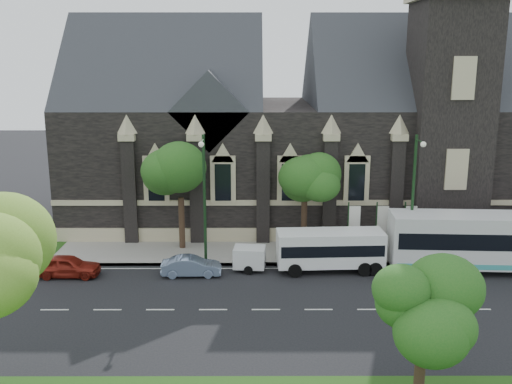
{
  "coord_description": "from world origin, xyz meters",
  "views": [
    {
      "loc": [
        -0.64,
        -30.47,
        14.13
      ],
      "look_at": [
        -0.55,
        6.0,
        5.45
      ],
      "focal_mm": 40.7,
      "sensor_mm": 36.0,
      "label": 1
    }
  ],
  "objects_px": {
    "street_lamp_mid": "(204,193)",
    "box_trailer": "(250,257)",
    "tree_park_east": "(428,303)",
    "shuttle_bus": "(330,248)",
    "tree_walk_right": "(308,172)",
    "tree_walk_left": "(183,173)",
    "car_far_red": "(68,266)",
    "street_lamp_near": "(414,193)",
    "banner_flag_right": "(408,224)",
    "tour_coach": "(492,241)",
    "banner_flag_center": "(380,224)",
    "banner_flag_left": "(352,224)",
    "sedan": "(191,266)"
  },
  "relations": [
    {
      "from": "banner_flag_left",
      "to": "tour_coach",
      "type": "distance_m",
      "value": 9.3
    },
    {
      "from": "tour_coach",
      "to": "tree_walk_right",
      "type": "bearing_deg",
      "value": 161.66
    },
    {
      "from": "banner_flag_left",
      "to": "banner_flag_right",
      "type": "xyz_separation_m",
      "value": [
        4.0,
        0.0,
        0.0
      ]
    },
    {
      "from": "shuttle_bus",
      "to": "box_trailer",
      "type": "bearing_deg",
      "value": 176.56
    },
    {
      "from": "tree_park_east",
      "to": "car_far_red",
      "type": "distance_m",
      "value": 24.17
    },
    {
      "from": "tree_walk_right",
      "to": "street_lamp_near",
      "type": "distance_m",
      "value": 7.72
    },
    {
      "from": "banner_flag_left",
      "to": "shuttle_bus",
      "type": "xyz_separation_m",
      "value": [
        -1.87,
        -2.85,
        -0.8
      ]
    },
    {
      "from": "tree_walk_left",
      "to": "street_lamp_mid",
      "type": "bearing_deg",
      "value": -63.53
    },
    {
      "from": "tree_park_east",
      "to": "banner_flag_left",
      "type": "distance_m",
      "value": 18.46
    },
    {
      "from": "street_lamp_near",
      "to": "banner_flag_left",
      "type": "distance_m",
      "value": 4.99
    },
    {
      "from": "banner_flag_right",
      "to": "tour_coach",
      "type": "distance_m",
      "value": 5.66
    },
    {
      "from": "car_far_red",
      "to": "tree_walk_right",
      "type": "bearing_deg",
      "value": -69.5
    },
    {
      "from": "tour_coach",
      "to": "car_far_red",
      "type": "height_order",
      "value": "tour_coach"
    },
    {
      "from": "shuttle_bus",
      "to": "tree_park_east",
      "type": "bearing_deg",
      "value": -86.4
    },
    {
      "from": "banner_flag_center",
      "to": "tour_coach",
      "type": "xyz_separation_m",
      "value": [
        6.81,
        -2.98,
        -0.27
      ]
    },
    {
      "from": "tree_walk_left",
      "to": "banner_flag_center",
      "type": "distance_m",
      "value": 14.58
    },
    {
      "from": "tree_walk_left",
      "to": "box_trailer",
      "type": "xyz_separation_m",
      "value": [
        4.82,
        -4.5,
        -4.82
      ]
    },
    {
      "from": "box_trailer",
      "to": "car_far_red",
      "type": "bearing_deg",
      "value": -169.38
    },
    {
      "from": "tour_coach",
      "to": "street_lamp_near",
      "type": "bearing_deg",
      "value": 171.32
    },
    {
      "from": "street_lamp_near",
      "to": "banner_flag_right",
      "type": "height_order",
      "value": "street_lamp_near"
    },
    {
      "from": "banner_flag_left",
      "to": "tour_coach",
      "type": "bearing_deg",
      "value": -18.68
    },
    {
      "from": "street_lamp_mid",
      "to": "tree_walk_right",
      "type": "bearing_deg",
      "value": 26.65
    },
    {
      "from": "tree_walk_left",
      "to": "banner_flag_right",
      "type": "relative_size",
      "value": 1.91
    },
    {
      "from": "shuttle_bus",
      "to": "tree_walk_left",
      "type": "bearing_deg",
      "value": 153.07
    },
    {
      "from": "tree_park_east",
      "to": "street_lamp_mid",
      "type": "xyz_separation_m",
      "value": [
        -10.18,
        16.42,
        0.49
      ]
    },
    {
      "from": "box_trailer",
      "to": "sedan",
      "type": "relative_size",
      "value": 0.79
    },
    {
      "from": "tree_park_east",
      "to": "street_lamp_mid",
      "type": "distance_m",
      "value": 19.32
    },
    {
      "from": "tree_walk_left",
      "to": "box_trailer",
      "type": "distance_m",
      "value": 8.17
    },
    {
      "from": "car_far_red",
      "to": "tree_walk_left",
      "type": "bearing_deg",
      "value": -50.22
    },
    {
      "from": "tree_walk_right",
      "to": "tree_walk_left",
      "type": "bearing_deg",
      "value": -179.94
    },
    {
      "from": "street_lamp_mid",
      "to": "box_trailer",
      "type": "height_order",
      "value": "street_lamp_mid"
    },
    {
      "from": "street_lamp_mid",
      "to": "banner_flag_right",
      "type": "distance_m",
      "value": 14.67
    },
    {
      "from": "banner_flag_left",
      "to": "banner_flag_right",
      "type": "relative_size",
      "value": 1.0
    },
    {
      "from": "tree_walk_left",
      "to": "box_trailer",
      "type": "bearing_deg",
      "value": -43.06
    },
    {
      "from": "tree_park_east",
      "to": "tree_walk_right",
      "type": "xyz_separation_m",
      "value": [
        -2.96,
        20.04,
        1.2
      ]
    },
    {
      "from": "tree_walk_right",
      "to": "tree_walk_left",
      "type": "height_order",
      "value": "tree_walk_right"
    },
    {
      "from": "street_lamp_near",
      "to": "banner_flag_left",
      "type": "relative_size",
      "value": 2.25
    },
    {
      "from": "car_far_red",
      "to": "street_lamp_near",
      "type": "bearing_deg",
      "value": -83.79
    },
    {
      "from": "banner_flag_right",
      "to": "tour_coach",
      "type": "bearing_deg",
      "value": -31.76
    },
    {
      "from": "street_lamp_mid",
      "to": "tour_coach",
      "type": "xyz_separation_m",
      "value": [
        19.1,
        -1.07,
        -3.0
      ]
    },
    {
      "from": "street_lamp_mid",
      "to": "car_far_red",
      "type": "distance_m",
      "value": 10.04
    },
    {
      "from": "street_lamp_mid",
      "to": "sedan",
      "type": "height_order",
      "value": "street_lamp_mid"
    },
    {
      "from": "street_lamp_near",
      "to": "sedan",
      "type": "distance_m",
      "value": 15.55
    },
    {
      "from": "street_lamp_near",
      "to": "banner_flag_center",
      "type": "relative_size",
      "value": 2.25
    },
    {
      "from": "banner_flag_left",
      "to": "box_trailer",
      "type": "relative_size",
      "value": 1.31
    },
    {
      "from": "street_lamp_mid",
      "to": "shuttle_bus",
      "type": "bearing_deg",
      "value": -6.4
    },
    {
      "from": "tree_park_east",
      "to": "sedan",
      "type": "bearing_deg",
      "value": 126.95
    },
    {
      "from": "banner_flag_left",
      "to": "tree_walk_left",
      "type": "bearing_deg",
      "value": 171.98
    },
    {
      "from": "street_lamp_near",
      "to": "box_trailer",
      "type": "xyz_separation_m",
      "value": [
        -10.98,
        -0.89,
        -4.2
      ]
    },
    {
      "from": "box_trailer",
      "to": "car_far_red",
      "type": "distance_m",
      "value": 11.88
    }
  ]
}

